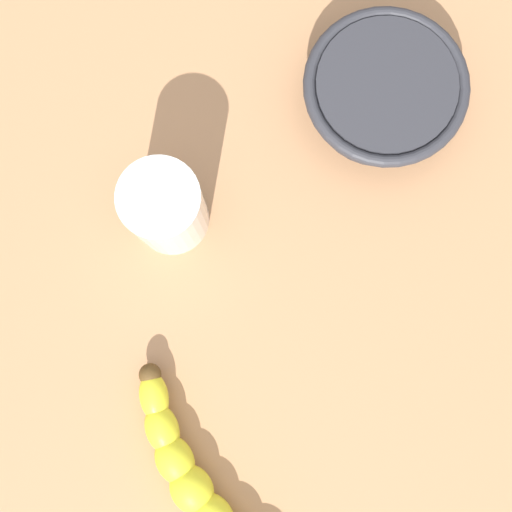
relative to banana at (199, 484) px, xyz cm
name	(u,v)px	position (x,y,z in cm)	size (l,w,h in cm)	color
wooden_tabletop	(234,355)	(6.42, 9.77, -3.38)	(120.00, 120.00, 3.00)	#B17D52
banana	(199,484)	(0.00, 0.00, 0.00)	(9.45, 22.08, 3.76)	yellow
smoothie_glass	(166,209)	(5.00, 24.05, 2.74)	(7.12, 7.12, 9.89)	silver
ceramic_bowl	(384,91)	(27.84, 28.71, 0.92)	(15.56, 15.56, 4.69)	#2D2D33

